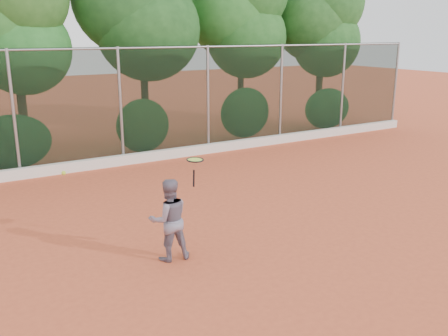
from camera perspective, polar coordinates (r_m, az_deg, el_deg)
ground at (r=9.71m, az=3.08°, el=-8.48°), size 80.00×80.00×0.00m
concrete_curb at (r=15.48m, az=-11.19°, el=0.95°), size 24.00×0.20×0.30m
tennis_player at (r=8.81m, az=-6.31°, el=-5.88°), size 0.79×0.66×1.48m
chainlink_fence at (r=15.32m, az=-11.76°, el=7.29°), size 24.09×0.09×3.50m
foliage_backdrop at (r=16.92m, az=-16.41°, el=16.38°), size 23.70×3.63×7.55m
tennis_racket at (r=8.66m, az=-3.35°, el=0.69°), size 0.38×0.38×0.53m
tennis_ball_in_flight at (r=8.34m, az=-17.86°, el=-0.54°), size 0.07×0.07×0.07m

